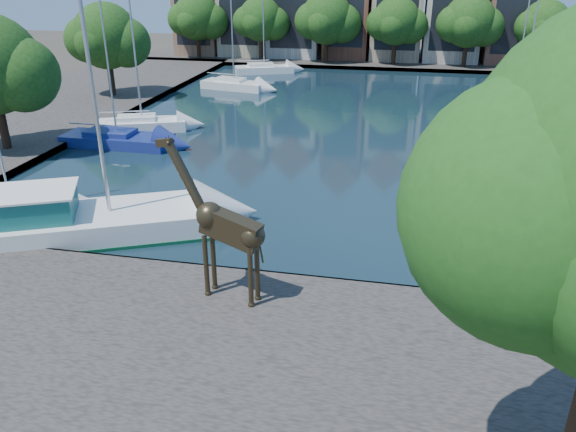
% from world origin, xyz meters
% --- Properties ---
extents(ground, '(160.00, 160.00, 0.00)m').
position_xyz_m(ground, '(0.00, 0.00, 0.00)').
color(ground, '#38332B').
rests_on(ground, ground).
extents(water_basin, '(38.00, 50.00, 0.08)m').
position_xyz_m(water_basin, '(0.00, 24.00, 0.04)').
color(water_basin, black).
rests_on(water_basin, ground).
extents(near_quay, '(50.00, 14.00, 0.50)m').
position_xyz_m(near_quay, '(0.00, -7.00, 0.25)').
color(near_quay, '#49433F').
rests_on(near_quay, ground).
extents(far_quay, '(60.00, 16.00, 0.50)m').
position_xyz_m(far_quay, '(0.00, 56.00, 0.25)').
color(far_quay, '#49433F').
rests_on(far_quay, ground).
extents(left_quay, '(14.00, 52.00, 0.50)m').
position_xyz_m(left_quay, '(-25.00, 24.00, 0.25)').
color(left_quay, '#49433F').
rests_on(left_quay, ground).
extents(townhouse_east_end, '(5.44, 9.18, 14.43)m').
position_xyz_m(townhouse_east_end, '(15.00, 55.99, 7.11)').
color(townhouse_east_end, brown).
rests_on(townhouse_east_end, far_quay).
extents(far_tree_far_west, '(7.28, 5.60, 7.68)m').
position_xyz_m(far_tree_far_west, '(-21.90, 50.49, 5.18)').
color(far_tree_far_west, '#332114').
rests_on(far_tree_far_west, far_quay).
extents(far_tree_west, '(6.76, 5.20, 7.36)m').
position_xyz_m(far_tree_west, '(-13.91, 50.49, 5.08)').
color(far_tree_west, '#332114').
rests_on(far_tree_west, far_quay).
extents(far_tree_mid_west, '(7.80, 6.00, 8.00)m').
position_xyz_m(far_tree_mid_west, '(-5.89, 50.49, 5.29)').
color(far_tree_mid_west, '#332114').
rests_on(far_tree_mid_west, far_quay).
extents(far_tree_mid_east, '(7.02, 5.40, 7.52)m').
position_xyz_m(far_tree_mid_east, '(2.10, 50.49, 5.13)').
color(far_tree_mid_east, '#332114').
rests_on(far_tree_mid_east, far_quay).
extents(far_tree_east, '(7.54, 5.80, 7.84)m').
position_xyz_m(far_tree_east, '(10.11, 50.49, 5.24)').
color(far_tree_east, '#332114').
rests_on(far_tree_east, far_quay).
extents(far_tree_far_east, '(6.76, 5.20, 7.36)m').
position_xyz_m(far_tree_far_east, '(18.09, 50.49, 5.08)').
color(far_tree_far_east, '#332114').
rests_on(far_tree_far_east, far_quay).
extents(side_tree_left_far, '(7.28, 5.60, 7.88)m').
position_xyz_m(side_tree_left_far, '(-21.90, 27.99, 5.38)').
color(side_tree_left_far, '#332114').
rests_on(side_tree_left_far, left_quay).
extents(giraffe_statue, '(3.82, 1.27, 5.49)m').
position_xyz_m(giraffe_statue, '(-2.06, -1.98, 3.20)').
color(giraffe_statue, '#332A19').
rests_on(giraffe_statue, near_quay).
extents(motorsailer, '(12.38, 8.28, 11.74)m').
position_xyz_m(motorsailer, '(-10.51, 1.83, 0.98)').
color(motorsailer, silver).
rests_on(motorsailer, water_basin).
extents(sailboat_left_a, '(5.61, 3.84, 9.81)m').
position_xyz_m(sailboat_left_a, '(-15.00, 4.00, 0.60)').
color(sailboat_left_a, silver).
rests_on(sailboat_left_a, water_basin).
extents(sailboat_left_b, '(7.28, 2.61, 11.47)m').
position_xyz_m(sailboat_left_b, '(-15.00, 15.11, 0.64)').
color(sailboat_left_b, navy).
rests_on(sailboat_left_b, water_basin).
extents(sailboat_left_c, '(6.58, 4.25, 9.95)m').
position_xyz_m(sailboat_left_c, '(-15.00, 18.98, 0.68)').
color(sailboat_left_c, white).
rests_on(sailboat_left_c, water_basin).
extents(sailboat_left_d, '(6.66, 3.44, 10.52)m').
position_xyz_m(sailboat_left_d, '(-12.73, 34.70, 0.66)').
color(sailboat_left_d, silver).
rests_on(sailboat_left_d, water_basin).
extents(sailboat_left_e, '(6.76, 4.55, 9.61)m').
position_xyz_m(sailboat_left_e, '(-12.00, 44.00, 0.66)').
color(sailboat_left_e, white).
rests_on(sailboat_left_e, water_basin).
extents(sailboat_right_a, '(7.51, 4.23, 12.19)m').
position_xyz_m(sailboat_right_a, '(12.00, 11.61, 0.69)').
color(sailboat_right_a, white).
rests_on(sailboat_right_a, water_basin).
extents(sailboat_right_b, '(6.39, 3.69, 10.52)m').
position_xyz_m(sailboat_right_b, '(13.70, 19.57, 0.60)').
color(sailboat_right_b, navy).
rests_on(sailboat_right_b, water_basin).
extents(sailboat_right_c, '(5.56, 3.20, 8.82)m').
position_xyz_m(sailboat_right_c, '(12.35, 27.19, 0.57)').
color(sailboat_right_c, white).
rests_on(sailboat_right_c, water_basin).
extents(sailboat_right_d, '(5.28, 3.23, 9.74)m').
position_xyz_m(sailboat_right_d, '(14.10, 39.97, 0.65)').
color(sailboat_right_d, silver).
rests_on(sailboat_right_d, water_basin).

